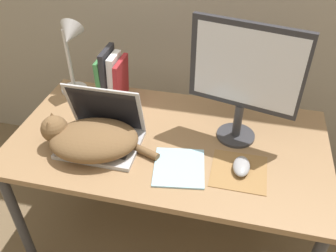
# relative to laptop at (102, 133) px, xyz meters

# --- Properties ---
(desk) EXTENTS (1.34, 0.73, 0.70)m
(desk) POSITION_rel_laptop_xyz_m (0.27, 0.08, -0.12)
(desk) COLOR #93704C
(desk) RESTS_ON ground_plane
(laptop) EXTENTS (0.33, 0.25, 0.25)m
(laptop) POSITION_rel_laptop_xyz_m (0.00, 0.00, 0.00)
(laptop) COLOR #B7B7BC
(laptop) RESTS_ON desk
(cat) EXTENTS (0.49, 0.34, 0.15)m
(cat) POSITION_rel_laptop_xyz_m (-0.03, -0.06, 0.01)
(cat) COLOR brown
(cat) RESTS_ON desk
(external_monitor) EXTENTS (0.44, 0.16, 0.51)m
(external_monitor) POSITION_rel_laptop_xyz_m (0.54, 0.17, 0.25)
(external_monitor) COLOR #333338
(external_monitor) RESTS_ON desk
(mousepad) EXTENTS (0.21, 0.21, 0.00)m
(mousepad) POSITION_rel_laptop_xyz_m (0.57, -0.04, -0.05)
(mousepad) COLOR olive
(mousepad) RESTS_ON desk
(computer_mouse) EXTENTS (0.06, 0.11, 0.04)m
(computer_mouse) POSITION_rel_laptop_xyz_m (0.58, -0.04, -0.03)
(computer_mouse) COLOR #99999E
(computer_mouse) RESTS_ON mousepad
(book_row) EXTENTS (0.12, 0.16, 0.26)m
(book_row) POSITION_rel_laptop_xyz_m (-0.08, 0.34, 0.07)
(book_row) COLOR #387A42
(book_row) RESTS_ON desk
(desk_lamp) EXTENTS (0.17, 0.17, 0.40)m
(desk_lamp) POSITION_rel_laptop_xyz_m (-0.26, 0.33, 0.21)
(desk_lamp) COLOR silver
(desk_lamp) RESTS_ON desk
(notepad) EXTENTS (0.23, 0.24, 0.01)m
(notepad) POSITION_rel_laptop_xyz_m (0.35, -0.08, -0.04)
(notepad) COLOR #99C6E0
(notepad) RESTS_ON desk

